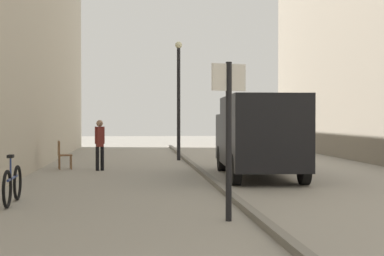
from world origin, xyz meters
name	(u,v)px	position (x,y,z in m)	size (l,w,h in m)	color
ground_plane	(153,189)	(0.00, 12.00, 0.00)	(80.00, 80.00, 0.00)	gray
kerb_strip	(219,186)	(1.58, 12.00, 0.06)	(0.16, 40.00, 0.12)	slate
pedestrian_main_foreground	(100,141)	(-1.56, 16.90, 0.94)	(0.31, 0.24, 1.63)	black
delivery_van	(258,134)	(3.07, 14.42, 1.24)	(2.24, 5.57, 2.30)	black
street_sign_post	(229,127)	(1.10, 7.76, 1.55)	(0.58, 0.20, 2.60)	black
lamp_post	(179,92)	(1.30, 21.07, 2.72)	(0.28, 0.28, 4.76)	black
bicycle_leaning	(12,185)	(-2.81, 9.96, 0.38)	(0.11, 1.77, 0.98)	black
cafe_chair_near_window	(62,153)	(-2.82, 17.43, 0.55)	(0.53, 0.53, 0.94)	brown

